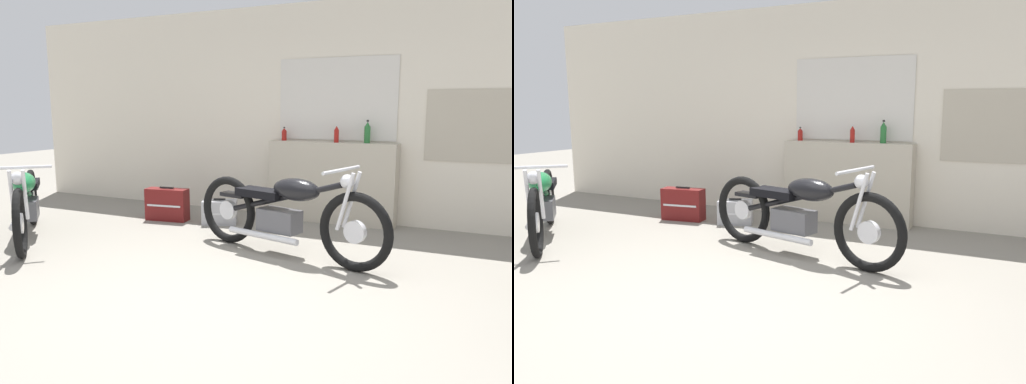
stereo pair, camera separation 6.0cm
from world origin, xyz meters
TOP-DOWN VIEW (x-y plane):
  - ground_plane at (0.00, 0.00)m, footprint 24.00×24.00m
  - wall_back at (0.01, 3.17)m, footprint 10.00×0.07m
  - sill_counter at (0.02, 2.99)m, footprint 1.65×0.28m
  - bottle_leftmost at (-0.65, 3.01)m, footprint 0.07×0.07m
  - bottle_left_center at (0.08, 2.94)m, footprint 0.06×0.06m
  - bottle_center at (0.46, 3.01)m, footprint 0.07×0.07m
  - motorcycle_green at (-2.82, 0.69)m, footprint 1.62×1.62m
  - motorcycle_black at (0.04, 1.35)m, footprint 2.24×0.78m
  - hard_case_silver at (-1.23, 2.28)m, footprint 0.50×0.41m
  - hard_case_darkred at (-1.95, 2.16)m, footprint 0.58×0.29m

SIDE VIEW (x-z plane):
  - ground_plane at x=0.00m, z-range 0.00..0.00m
  - hard_case_silver at x=-1.23m, z-range -0.01..0.31m
  - hard_case_darkred at x=-1.95m, z-range -0.01..0.43m
  - motorcycle_green at x=-2.82m, z-range -0.01..0.89m
  - motorcycle_black at x=0.04m, z-range -0.02..0.91m
  - sill_counter at x=0.02m, z-range 0.00..1.04m
  - bottle_leftmost at x=-0.65m, z-range 1.03..1.21m
  - bottle_left_center at x=0.08m, z-range 1.02..1.25m
  - bottle_center at x=0.46m, z-range 1.02..1.30m
  - wall_back at x=0.01m, z-range 0.00..2.80m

